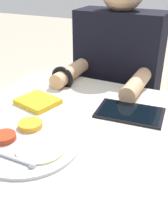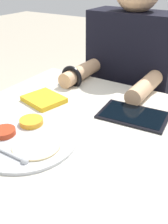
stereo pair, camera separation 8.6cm
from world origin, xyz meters
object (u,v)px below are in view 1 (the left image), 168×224
at_px(tablet_device, 130,112).
at_px(person_diner, 116,97).
at_px(red_notebook, 38,102).
at_px(thali_tray, 28,142).

xyz_separation_m(tablet_device, person_diner, (-0.20, 0.43, -0.16)).
bearing_deg(person_diner, red_notebook, -107.06).
distance_m(red_notebook, tablet_device, 0.36).
xyz_separation_m(red_notebook, person_diner, (0.16, 0.51, -0.16)).
bearing_deg(tablet_device, thali_tray, -124.96).
bearing_deg(red_notebook, tablet_device, 12.95).
height_order(thali_tray, red_notebook, thali_tray).
relative_size(thali_tray, person_diner, 0.26).
bearing_deg(thali_tray, red_notebook, 118.25).
height_order(tablet_device, person_diner, person_diner).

